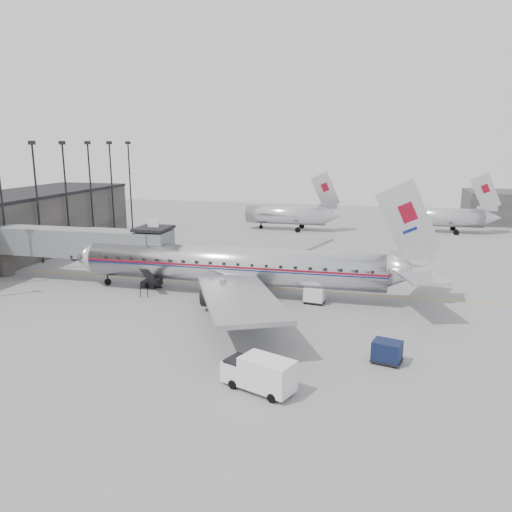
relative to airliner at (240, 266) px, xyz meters
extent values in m
plane|color=slate|center=(-0.75, -3.01, -3.00)|extent=(160.00, 160.00, 0.00)
cube|color=gold|center=(2.25, 2.99, -3.00)|extent=(60.00, 0.15, 0.01)
cube|color=#5A5D5E|center=(-22.75, 0.59, 1.30)|extent=(12.00, 2.80, 3.00)
cube|color=#5A5D5E|center=(-13.75, 0.59, 1.30)|extent=(8.00, 3.00, 3.10)
cube|color=#5A5D5E|center=(-9.75, 0.99, 1.30)|extent=(3.20, 3.60, 3.20)
cube|color=black|center=(-9.75, 0.99, 3.20)|extent=(3.40, 3.80, 0.30)
cube|color=white|center=(-9.75, 0.99, 3.70)|extent=(1.20, 0.15, 0.80)
cylinder|color=black|center=(-10.05, 0.59, -1.60)|extent=(0.56, 0.56, 2.80)
cube|color=black|center=(-10.05, 0.59, -2.65)|extent=(1.60, 2.20, 0.70)
cylinder|color=black|center=(-10.05, -0.41, -2.70)|extent=(0.30, 0.60, 0.60)
cylinder|color=black|center=(-10.05, 1.59, -2.70)|extent=(0.30, 0.60, 0.60)
cylinder|color=#33302E|center=(-28.25, 0.59, -1.60)|extent=(1.60, 1.60, 2.80)
cube|color=black|center=(-8.95, -1.71, -1.50)|extent=(0.90, 3.20, 2.90)
cylinder|color=black|center=(-28.25, 0.99, 4.50)|extent=(0.24, 0.24, 15.00)
cylinder|color=black|center=(-28.25, 6.99, 4.50)|extent=(0.24, 0.24, 15.00)
cube|color=black|center=(-28.25, 6.99, 12.00)|extent=(0.90, 0.25, 0.50)
cylinder|color=black|center=(-28.25, 12.99, 4.50)|extent=(0.24, 0.24, 15.00)
cube|color=black|center=(-28.25, 12.99, 12.00)|extent=(0.90, 0.25, 0.50)
cylinder|color=black|center=(-28.25, 18.99, 4.50)|extent=(0.24, 0.24, 15.00)
cube|color=black|center=(-28.25, 18.99, 12.00)|extent=(0.90, 0.25, 0.50)
cylinder|color=black|center=(-28.25, 24.99, 4.50)|extent=(0.24, 0.24, 15.00)
cube|color=black|center=(-28.25, 24.99, 12.00)|extent=(0.90, 0.25, 0.50)
cylinder|color=black|center=(-28.25, 30.99, 4.50)|extent=(0.24, 0.24, 15.00)
cube|color=black|center=(-28.25, 30.99, 12.00)|extent=(0.90, 0.25, 0.50)
cylinder|color=silver|center=(-2.75, 38.99, -0.40)|extent=(14.00, 3.20, 3.20)
cube|color=silver|center=(4.05, 38.99, 4.00)|extent=(5.17, 0.26, 6.52)
cylinder|color=black|center=(-7.25, 38.99, -2.50)|extent=(0.24, 0.24, 1.00)
cylinder|color=silver|center=(23.25, 42.99, -0.40)|extent=(14.00, 3.20, 3.20)
cube|color=silver|center=(30.05, 42.99, 4.00)|extent=(5.17, 0.26, 6.52)
cylinder|color=black|center=(18.75, 42.99, -2.50)|extent=(0.24, 0.24, 1.00)
cylinder|color=silver|center=(-0.75, -0.01, 0.01)|extent=(30.19, 4.19, 3.72)
cone|color=silver|center=(-17.33, -0.27, 0.01)|extent=(3.07, 3.76, 3.72)
cone|color=silver|center=(16.12, 0.26, 0.41)|extent=(4.07, 3.59, 3.53)
cube|color=maroon|center=(-0.75, -0.01, 0.26)|extent=(30.19, 4.24, 0.18)
cube|color=navy|center=(-0.75, -0.01, 0.03)|extent=(30.19, 4.24, 0.10)
cube|color=silver|center=(15.82, 0.25, 5.03)|extent=(6.17, 0.40, 7.72)
cube|color=gray|center=(2.12, 9.08, -0.29)|extent=(11.38, 16.95, 1.19)
cube|color=gray|center=(2.40, -9.00, -0.29)|extent=(11.78, 16.90, 1.19)
cylinder|color=gray|center=(-0.33, 5.22, -1.55)|extent=(3.45, 2.16, 2.11)
cylinder|color=gray|center=(-0.17, -5.23, -1.55)|extent=(3.45, 2.16, 2.11)
cylinder|color=black|center=(-14.82, -0.23, -2.35)|extent=(0.20, 0.20, 1.31)
cylinder|color=black|center=(1.21, 2.63, -2.30)|extent=(0.26, 0.26, 1.41)
cylinder|color=black|center=(1.21, 2.63, -2.55)|extent=(1.01, 0.37, 1.00)
cylinder|color=black|center=(1.30, -2.59, -2.30)|extent=(0.26, 0.26, 1.41)
cylinder|color=black|center=(1.30, -2.59, -2.55)|extent=(1.01, 0.37, 1.00)
cube|color=white|center=(7.16, -19.21, -1.77)|extent=(3.75, 2.91, 1.93)
cube|color=white|center=(5.02, -18.38, -2.13)|extent=(2.00, 2.16, 1.29)
cube|color=black|center=(5.02, -18.38, -1.58)|extent=(1.59, 1.85, 0.55)
cylinder|color=black|center=(4.98, -19.25, -2.71)|extent=(0.63, 0.43, 0.59)
cylinder|color=black|center=(5.58, -17.71, -2.71)|extent=(0.63, 0.43, 0.59)
cylinder|color=black|center=(7.72, -20.32, -2.71)|extent=(0.63, 0.43, 0.59)
cylinder|color=black|center=(8.32, -18.78, -2.71)|extent=(0.63, 0.43, 0.59)
cube|color=#0D1535|center=(14.30, -13.01, -2.09)|extent=(2.21, 1.87, 1.34)
cube|color=black|center=(14.30, -13.01, -2.81)|extent=(2.33, 1.99, 0.12)
cylinder|color=black|center=(13.41, -13.38, -2.86)|extent=(0.31, 0.18, 0.29)
cylinder|color=black|center=(14.90, -13.76, -2.86)|extent=(0.31, 0.18, 0.29)
cylinder|color=black|center=(13.70, -12.26, -2.86)|extent=(0.31, 0.18, 0.29)
cylinder|color=black|center=(15.18, -12.65, -2.86)|extent=(0.31, 0.18, 0.29)
cube|color=silver|center=(7.63, -1.01, -2.13)|extent=(1.98, 1.58, 1.29)
cube|color=black|center=(7.63, -1.01, -2.82)|extent=(2.09, 1.68, 0.11)
cylinder|color=black|center=(6.84, -1.48, -2.87)|extent=(0.29, 0.14, 0.28)
cylinder|color=black|center=(8.30, -1.64, -2.87)|extent=(0.29, 0.14, 0.28)
cylinder|color=black|center=(6.96, -0.38, -2.87)|extent=(0.29, 0.14, 0.28)
cylinder|color=black|center=(8.42, -0.54, -2.87)|extent=(0.29, 0.14, 0.28)
imported|color=#B7C116|center=(-0.64, -5.97, -2.18)|extent=(0.72, 0.64, 1.65)
camera|label=1|loc=(13.33, -46.56, 12.00)|focal=35.00mm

